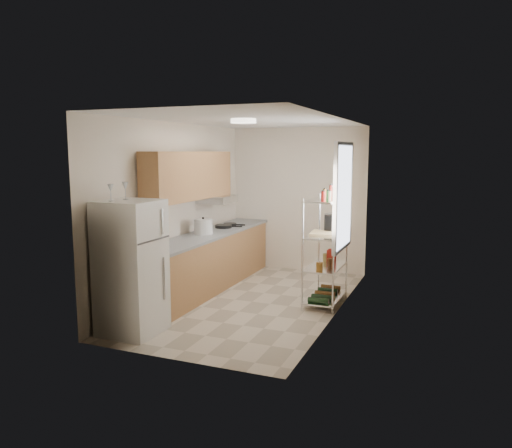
{
  "coord_description": "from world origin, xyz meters",
  "views": [
    {
      "loc": [
        2.67,
        -6.5,
        2.16
      ],
      "look_at": [
        -0.04,
        0.25,
        1.11
      ],
      "focal_mm": 35.0,
      "sensor_mm": 36.0,
      "label": 1
    }
  ],
  "objects_px": {
    "refrigerator": "(131,267)",
    "rice_cooker": "(203,227)",
    "frying_pan_large": "(223,226)",
    "espresso_machine": "(333,223)",
    "cutting_board": "(323,233)"
  },
  "relations": [
    {
      "from": "cutting_board",
      "to": "frying_pan_large",
      "type": "bearing_deg",
      "value": 160.8
    },
    {
      "from": "rice_cooker",
      "to": "frying_pan_large",
      "type": "distance_m",
      "value": 0.7
    },
    {
      "from": "refrigerator",
      "to": "rice_cooker",
      "type": "xyz_separation_m",
      "value": [
        -0.07,
        1.96,
        0.22
      ]
    },
    {
      "from": "refrigerator",
      "to": "cutting_board",
      "type": "relative_size",
      "value": 3.88
    },
    {
      "from": "rice_cooker",
      "to": "frying_pan_large",
      "type": "relative_size",
      "value": 1.02
    },
    {
      "from": "frying_pan_large",
      "to": "cutting_board",
      "type": "xyz_separation_m",
      "value": [
        1.87,
        -0.65,
        0.1
      ]
    },
    {
      "from": "refrigerator",
      "to": "frying_pan_large",
      "type": "bearing_deg",
      "value": 91.14
    },
    {
      "from": "cutting_board",
      "to": "espresso_machine",
      "type": "distance_m",
      "value": 0.27
    },
    {
      "from": "rice_cooker",
      "to": "cutting_board",
      "type": "distance_m",
      "value": 1.89
    },
    {
      "from": "rice_cooker",
      "to": "espresso_machine",
      "type": "xyz_separation_m",
      "value": [
        1.99,
        0.26,
        0.13
      ]
    },
    {
      "from": "refrigerator",
      "to": "rice_cooker",
      "type": "bearing_deg",
      "value": 91.96
    },
    {
      "from": "refrigerator",
      "to": "frying_pan_large",
      "type": "distance_m",
      "value": 2.66
    },
    {
      "from": "refrigerator",
      "to": "rice_cooker",
      "type": "height_order",
      "value": "refrigerator"
    },
    {
      "from": "espresso_machine",
      "to": "refrigerator",
      "type": "bearing_deg",
      "value": -113.58
    },
    {
      "from": "cutting_board",
      "to": "espresso_machine",
      "type": "xyz_separation_m",
      "value": [
        0.1,
        0.21,
        0.13
      ]
    }
  ]
}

